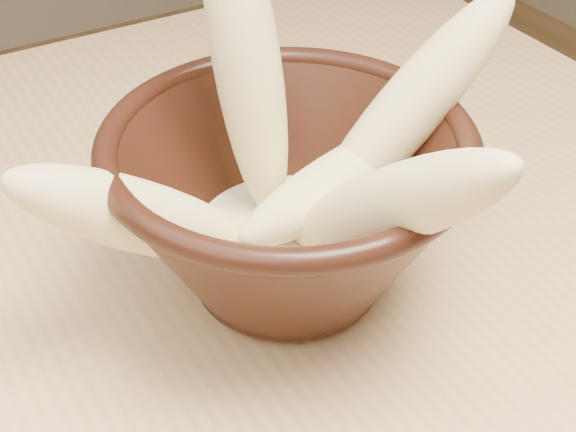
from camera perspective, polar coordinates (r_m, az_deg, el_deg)
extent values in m
cube|color=tan|center=(0.56, -19.14, -10.05)|extent=(1.20, 0.80, 0.04)
cylinder|color=#A67753|center=(1.20, 5.46, -1.95)|extent=(0.05, 0.05, 0.71)
cylinder|color=black|center=(0.55, 0.00, -4.53)|extent=(0.10, 0.10, 0.01)
cylinder|color=black|center=(0.53, 0.00, -2.68)|extent=(0.10, 0.10, 0.01)
torus|color=black|center=(0.48, 0.00, 5.30)|extent=(0.23, 0.23, 0.02)
cylinder|color=beige|center=(0.52, 0.00, -1.73)|extent=(0.13, 0.13, 0.02)
ellipsoid|color=#F4D290|center=(0.50, -2.97, 10.98)|extent=(0.05, 0.10, 0.21)
ellipsoid|color=#F4D290|center=(0.47, -10.54, -0.01)|extent=(0.16, 0.06, 0.13)
ellipsoid|color=#F4D290|center=(0.51, 8.53, 7.43)|extent=(0.16, 0.06, 0.17)
ellipsoid|color=#F4D290|center=(0.52, 4.90, 3.01)|extent=(0.19, 0.07, 0.06)
ellipsoid|color=#F4D290|center=(0.44, 7.09, 0.65)|extent=(0.07, 0.18, 0.17)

